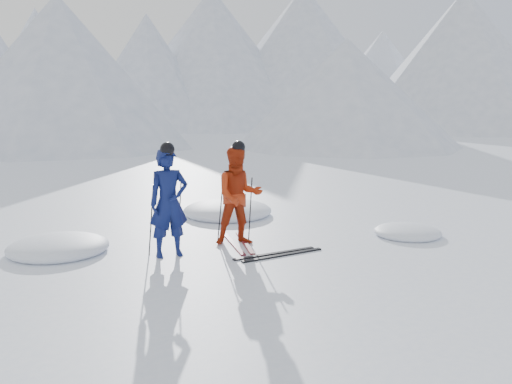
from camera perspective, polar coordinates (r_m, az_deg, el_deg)
name	(u,v)px	position (r m, az deg, el deg)	size (l,w,h in m)	color
ground	(344,246)	(10.80, 9.26, -5.63)	(160.00, 160.00, 0.00)	white
mountain_range	(181,52)	(45.77, -7.87, 14.40)	(106.15, 62.94, 15.53)	#B2BCD1
skier_blue	(169,203)	(9.90, -9.17, -1.14)	(0.72, 0.47, 1.98)	#0C154B
skier_red	(239,196)	(10.62, -1.82, -0.40)	(0.94, 0.74, 1.94)	#AE2B0D
pole_blue_left	(151,220)	(10.05, -10.98, -2.95)	(0.02, 0.02, 1.32)	black
pole_blue_right	(179,217)	(10.26, -8.07, -2.61)	(0.02, 0.02, 1.32)	black
pole_red_left	(220,211)	(10.81, -3.76, -1.97)	(0.02, 0.02, 1.30)	black
pole_red_right	(250,209)	(10.92, -0.60, -1.84)	(0.02, 0.02, 1.30)	black
ski_worn_left	(233,244)	(10.78, -2.40, -5.45)	(0.09, 1.70, 0.03)	black
ski_worn_right	(245,242)	(10.86, -1.20, -5.33)	(0.09, 1.70, 0.03)	black
ski_loose_a	(275,253)	(10.10, 1.96, -6.49)	(0.09, 1.70, 0.03)	black
ski_loose_b	(283,255)	(10.01, 2.84, -6.64)	(0.09, 1.70, 0.03)	black
snow_lumps	(205,228)	(12.23, -5.43, -3.75)	(8.55, 5.19, 0.48)	white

